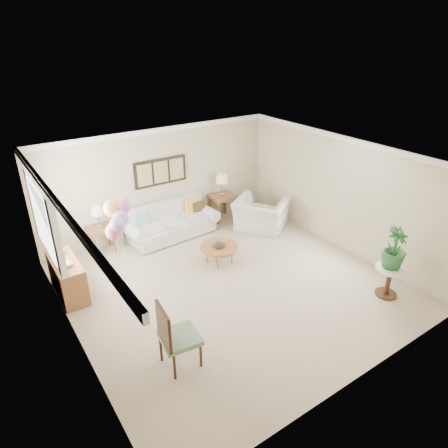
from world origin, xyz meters
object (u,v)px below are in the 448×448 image
Objects in this scene: sofa at (171,224)px; balloon_cluster at (117,218)px; coffee_table at (219,247)px; armchair at (260,215)px; accent_chair at (174,335)px.

balloon_cluster reaches higher than sofa.
balloon_cluster is (-2.09, 0.16, 1.18)m from coffee_table.
coffee_table is 2.41m from balloon_cluster.
sofa is 2.83× the size of coffee_table.
coffee_table is at bearing -4.41° from balloon_cluster.
coffee_table is 0.44× the size of balloon_cluster.
accent_chair is (-3.97, -2.91, 0.19)m from armchair.
sofa reaches higher than armchair.
armchair is (1.78, 0.80, 0.01)m from coffee_table.
armchair is 4.92m from accent_chair.
armchair is 0.64× the size of balloon_cluster.
armchair reaches higher than coffee_table.
balloon_cluster is at bearing 175.59° from coffee_table.
accent_chair is at bearing 94.14° from armchair.
sofa is at bearing 40.98° from balloon_cluster.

